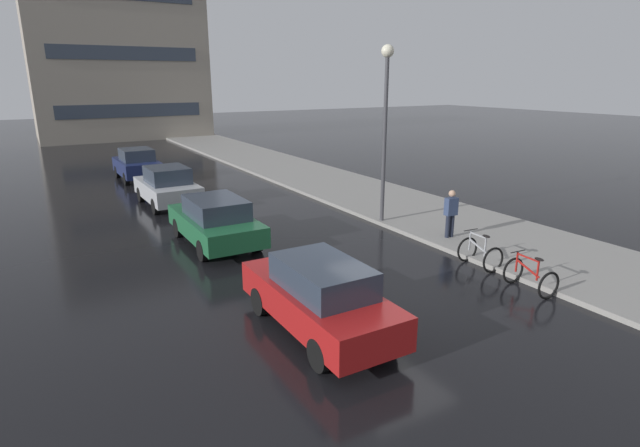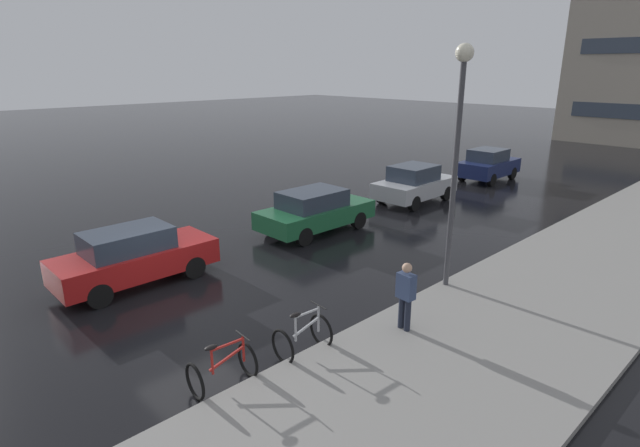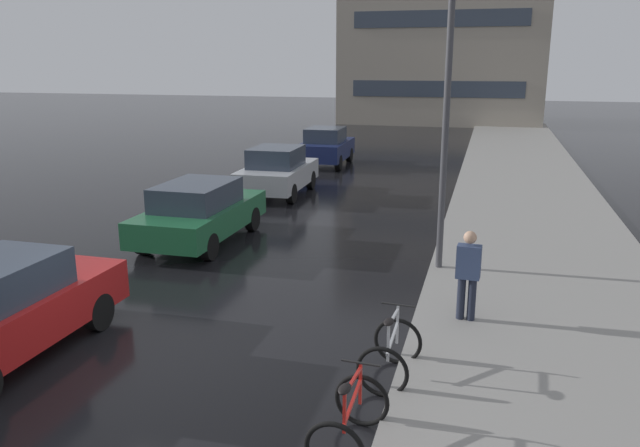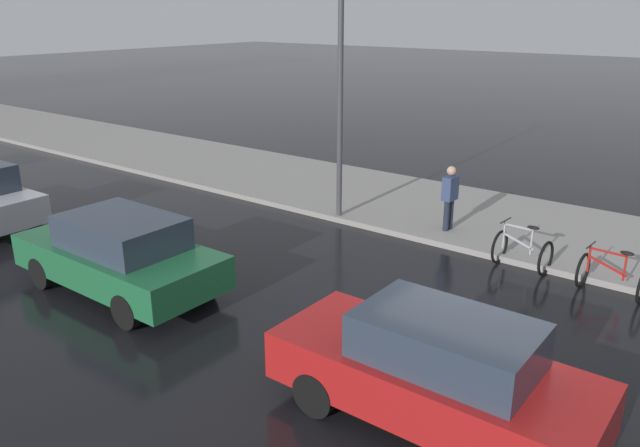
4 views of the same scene
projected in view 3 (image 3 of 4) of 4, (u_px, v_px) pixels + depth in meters
name	position (u px, v px, depth m)	size (l,w,h in m)	color
ground_plane	(153.00, 367.00, 9.42)	(140.00, 140.00, 0.00)	black
sidewalk_kerb	(533.00, 226.00, 17.20)	(4.80, 60.00, 0.14)	gray
bicycle_nearest	(349.00, 421.00, 7.29)	(0.79, 1.21, 0.95)	black
bicycle_second	(391.00, 353.00, 8.95)	(0.81, 1.12, 1.01)	black
car_green	(200.00, 212.00, 15.71)	(1.93, 4.38, 1.56)	#1E6038
car_silver	(277.00, 171.00, 21.34)	(1.99, 4.06, 1.65)	#B2B5BA
car_navy	(326.00, 146.00, 27.38)	(1.92, 3.78, 1.66)	navy
pedestrian	(468.00, 274.00, 10.59)	(0.42, 0.27, 1.72)	#1E2333
streetlamp	(448.00, 72.00, 12.51)	(0.44, 0.44, 6.29)	#424247
building_facade_main	(445.00, 23.00, 46.07)	(14.27, 9.53, 14.44)	#9E9384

